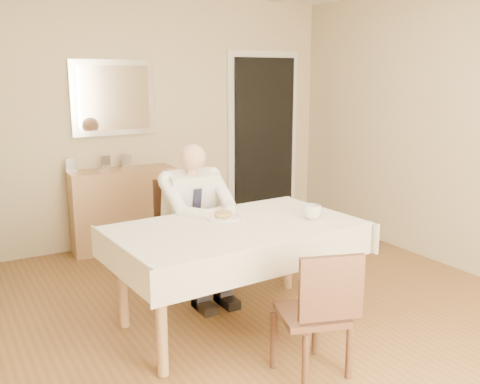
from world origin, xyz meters
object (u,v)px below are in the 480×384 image
chair_near (319,309)px  sideboard (123,209)px  dining_table (236,236)px  coffee_mug (312,212)px  seated_man (199,214)px  chair_far (185,226)px

chair_near → sideboard: (-0.21, 2.97, -0.03)m
dining_table → sideboard: sideboard is taller
dining_table → chair_near: (0.07, -0.87, -0.22)m
coffee_mug → seated_man: bearing=127.1°
chair_far → sideboard: (-0.14, 1.22, -0.10)m
chair_far → seated_man: bearing=-83.7°
coffee_mug → chair_near: bearing=-124.3°
coffee_mug → chair_far: bearing=118.5°
chair_far → coffee_mug: (0.56, -1.03, 0.28)m
dining_table → coffee_mug: coffee_mug is taller
chair_near → seated_man: 1.48m
sideboard → coffee_mug: bearing=-69.7°
dining_table → chair_far: 0.90m
chair_far → coffee_mug: size_ratio=6.98×
chair_far → dining_table: bearing=-83.7°
dining_table → seated_man: 0.59m
chair_near → coffee_mug: 0.94m
seated_man → chair_far: bearing=90.0°
sideboard → chair_far: bearing=-80.3°
dining_table → coffee_mug: bearing=-18.0°
chair_near → sideboard: 2.98m
chair_far → seated_man: (0.00, -0.29, 0.17)m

